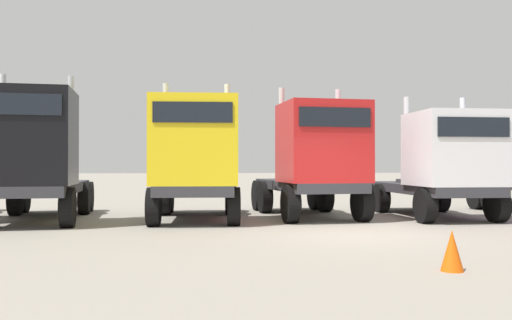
# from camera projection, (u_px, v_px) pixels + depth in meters

# --- Properties ---
(ground) EXTENTS (200.00, 200.00, 0.00)m
(ground) POSITION_uv_depth(u_px,v_px,m) (353.00, 235.00, 13.19)
(ground) COLOR gray
(semi_truck_black) EXTENTS (3.13, 6.59, 4.35)m
(semi_truck_black) POSITION_uv_depth(u_px,v_px,m) (33.00, 156.00, 15.58)
(semi_truck_black) COLOR #333338
(semi_truck_black) RESTS_ON ground
(semi_truck_yellow) EXTENTS (2.73, 5.76, 4.20)m
(semi_truck_yellow) POSITION_uv_depth(u_px,v_px,m) (195.00, 158.00, 16.12)
(semi_truck_yellow) COLOR #333338
(semi_truck_yellow) RESTS_ON ground
(semi_truck_red) EXTENTS (3.09, 6.04, 4.15)m
(semi_truck_red) POSITION_uv_depth(u_px,v_px,m) (316.00, 160.00, 17.05)
(semi_truck_red) COLOR #333338
(semi_truck_red) RESTS_ON ground
(semi_truck_white) EXTENTS (2.63, 6.06, 3.86)m
(semi_truck_white) POSITION_uv_depth(u_px,v_px,m) (443.00, 164.00, 17.00)
(semi_truck_white) COLOR #333338
(semi_truck_white) RESTS_ON ground
(traffic_cone_near) EXTENTS (0.36, 0.36, 0.66)m
(traffic_cone_near) POSITION_uv_depth(u_px,v_px,m) (452.00, 251.00, 8.64)
(traffic_cone_near) COLOR #F2590C
(traffic_cone_near) RESTS_ON ground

